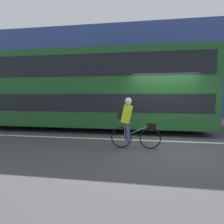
% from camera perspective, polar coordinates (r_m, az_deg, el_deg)
% --- Properties ---
extents(ground_plane, '(80.00, 80.00, 0.00)m').
position_cam_1_polar(ground_plane, '(6.38, 17.74, -9.73)').
color(ground_plane, '#424244').
extents(road_center_line, '(50.00, 0.14, 0.01)m').
position_cam_1_polar(road_center_line, '(6.65, 17.34, -9.07)').
color(road_center_line, silver).
rests_on(road_center_line, ground_plane).
extents(sidewalk_curb, '(60.00, 2.13, 0.12)m').
position_cam_1_polar(sidewalk_curb, '(11.30, 13.60, -2.75)').
color(sidewalk_curb, gray).
rests_on(sidewalk_curb, ground_plane).
extents(building_facade, '(60.00, 0.30, 6.55)m').
position_cam_1_polar(building_facade, '(12.50, 13.43, 12.81)').
color(building_facade, '#33478C').
rests_on(building_facade, ground_plane).
extents(bus, '(11.61, 2.60, 3.60)m').
position_cam_1_polar(bus, '(8.69, -9.90, 7.66)').
color(bus, black).
rests_on(bus, ground_plane).
extents(cyclist_on_bike, '(1.54, 0.32, 1.58)m').
position_cam_1_polar(cyclist_on_bike, '(5.43, 6.01, -2.94)').
color(cyclist_on_bike, black).
rests_on(cyclist_on_bike, ground_plane).
extents(trash_bin, '(0.58, 0.58, 0.94)m').
position_cam_1_polar(trash_bin, '(11.43, 22.56, -0.25)').
color(trash_bin, '#194C23').
rests_on(trash_bin, sidewalk_curb).
extents(street_sign_post, '(0.36, 0.09, 2.30)m').
position_cam_1_polar(street_sign_post, '(11.80, 29.30, 3.65)').
color(street_sign_post, '#59595B').
rests_on(street_sign_post, sidewalk_curb).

